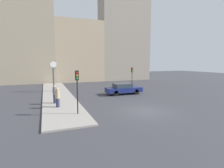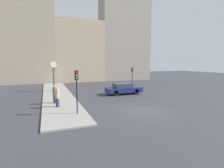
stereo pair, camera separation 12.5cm
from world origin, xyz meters
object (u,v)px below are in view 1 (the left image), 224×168
Objects in this scene: sedan_car at (123,89)px; traffic_light_near at (77,83)px; traffic_light_far at (132,73)px; pedestrian_grey_jacket at (55,94)px; pedestrian_tan_coat at (58,97)px; street_clock at (54,76)px.

traffic_light_near reaches higher than sedan_car.
traffic_light_far reaches higher than pedestrian_grey_jacket.
pedestrian_grey_jacket is at bearing -150.11° from traffic_light_far.
pedestrian_tan_coat is at bearing -153.07° from sedan_car.
pedestrian_tan_coat is (-1.33, 2.81, -1.59)m from traffic_light_near.
sedan_car is 10.51m from traffic_light_near.
traffic_light_far is (11.00, 11.73, -0.16)m from traffic_light_near.
sedan_car is at bearing -128.84° from traffic_light_far.
traffic_light_far is at bearing 46.84° from traffic_light_near.
traffic_light_near reaches higher than pedestrian_grey_jacket.
pedestrian_grey_jacket is (-0.35, -7.99, -1.25)m from street_clock.
traffic_light_far is at bearing -3.86° from street_clock.
pedestrian_grey_jacket is at bearing -163.17° from sedan_car.
pedestrian_tan_coat is at bearing 115.36° from traffic_light_near.
traffic_light_near is 16.08m from traffic_light_far.
street_clock is (-8.51, 5.31, 1.54)m from sedan_car.
traffic_light_near is at bearing -64.64° from pedestrian_tan_coat.
traffic_light_far is 0.79× the size of street_clock.
sedan_car is 9.78m from pedestrian_tan_coat.
traffic_light_far is 15.28m from pedestrian_tan_coat.
sedan_car is at bearing -31.94° from street_clock.
traffic_light_far is 1.88× the size of pedestrian_tan_coat.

